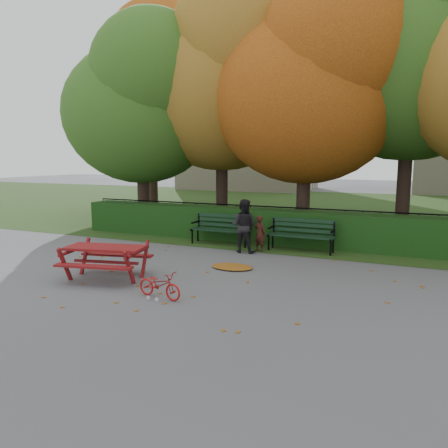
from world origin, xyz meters
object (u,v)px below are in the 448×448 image
at_px(tree_c, 315,83).
at_px(adult, 244,226).
at_px(child, 260,233).
at_px(tree_b, 228,76).
at_px(tree_f, 154,87).
at_px(bench_right, 302,232).
at_px(bench_left, 222,227).
at_px(tree_d, 426,43).
at_px(tree_a, 145,102).
at_px(picnic_table, 106,254).
at_px(bicycle, 160,285).

bearing_deg(tree_c, adult, -110.24).
bearing_deg(tree_c, child, -105.57).
height_order(tree_b, tree_f, tree_f).
bearing_deg(bench_right, adult, -150.12).
bearing_deg(bench_left, child, -20.15).
xyz_separation_m(tree_d, child, (-3.81, -4.03, -5.48)).
bearing_deg(tree_b, tree_f, 152.01).
relative_size(tree_a, tree_b, 0.85).
bearing_deg(adult, tree_b, -62.15).
xyz_separation_m(bench_left, picnic_table, (-0.69, -4.43, 0.02)).
bearing_deg(tree_f, bicycle, -57.02).
relative_size(tree_b, tree_f, 0.96).
distance_m(tree_f, picnic_table, 12.34).
distance_m(tree_a, tree_d, 9.33).
height_order(tree_f, bench_right, tree_f).
bearing_deg(bench_right, child, -154.17).
bearing_deg(picnic_table, tree_c, 54.44).
distance_m(tree_a, child, 7.03).
bearing_deg(tree_c, tree_a, -176.35).
height_order(tree_f, child, tree_f).
height_order(tree_d, tree_f, tree_d).
relative_size(tree_f, bench_left, 5.10).
bearing_deg(bench_right, tree_b, 139.33).
height_order(tree_a, tree_d, tree_d).
relative_size(picnic_table, adult, 1.30).
bearing_deg(child, bicycle, 105.68).
xyz_separation_m(tree_f, picnic_table, (5.15, -9.96, -5.15)).
bearing_deg(tree_a, tree_c, 3.65).
distance_m(tree_b, adult, 6.42).
bearing_deg(picnic_table, tree_d, 40.91).
xyz_separation_m(tree_c, child, (-0.77, -2.76, -4.33)).
relative_size(tree_a, child, 7.52).
relative_size(child, bicycle, 1.04).
relative_size(tree_f, child, 9.22).
bearing_deg(tree_f, tree_c, -22.35).
bearing_deg(tree_a, bicycle, -54.58).
height_order(tree_a, bench_right, tree_a).
bearing_deg(tree_c, tree_b, 166.55).
xyz_separation_m(adult, bicycle, (0.05, -4.27, -0.47)).
distance_m(tree_b, child, 6.55).
relative_size(tree_c, bicycle, 8.35).
relative_size(tree_b, bench_right, 4.88).
distance_m(tree_c, tree_d, 3.50).
distance_m(picnic_table, adult, 4.01).
relative_size(tree_f, adult, 6.32).
relative_size(tree_a, tree_d, 0.78).
height_order(bench_left, bench_right, same).
xyz_separation_m(tree_b, adult, (2.15, -3.85, -4.68)).
height_order(bench_right, child, child).
xyz_separation_m(tree_f, child, (7.20, -6.04, -5.19)).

